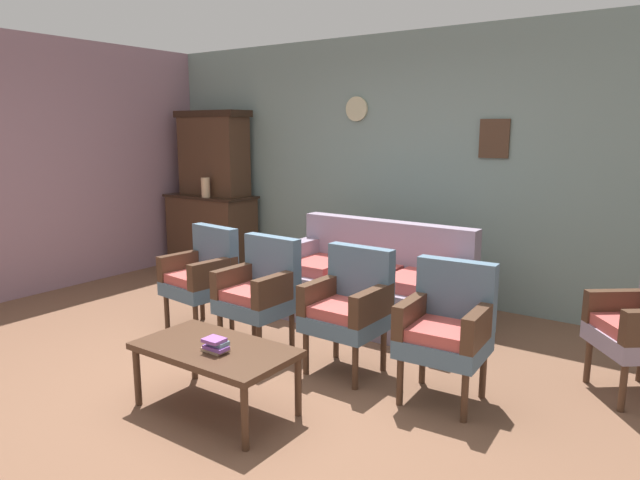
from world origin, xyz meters
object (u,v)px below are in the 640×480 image
object	(u,v)px
side_cabinet	(212,232)
armchair_near_couch_end	(349,304)
floral_couch	(371,287)
armchair_row_middle	(447,325)
coffee_table	(215,353)
armchair_near_cabinet	(202,274)
book_stack_on_table	(216,345)
armchair_by_doorway	(260,289)
vase_on_cabinet	(206,187)

from	to	relation	value
side_cabinet	armchair_near_couch_end	distance (m)	3.52
floral_couch	armchair_row_middle	distance (m)	1.58
side_cabinet	armchair_row_middle	size ratio (longest dim) A/B	1.28
armchair_near_couch_end	coffee_table	size ratio (longest dim) A/B	0.90
coffee_table	armchair_row_middle	bearing A→B (deg)	41.29
armchair_row_middle	armchair_near_cabinet	bearing A→B (deg)	179.08
side_cabinet	book_stack_on_table	bearing A→B (deg)	-44.00
floral_couch	armchair_by_doorway	size ratio (longest dim) A/B	1.97
armchair_near_cabinet	book_stack_on_table	world-z (taller)	armchair_near_cabinet
side_cabinet	book_stack_on_table	world-z (taller)	side_cabinet
armchair_by_doorway	vase_on_cabinet	bearing A→B (deg)	144.81
side_cabinet	armchair_by_doorway	bearing A→B (deg)	-36.89
vase_on_cabinet	armchair_by_doorway	distance (m)	2.74
armchair_near_cabinet	armchair_by_doorway	distance (m)	0.74
floral_couch	armchair_row_middle	world-z (taller)	same
armchair_near_cabinet	armchair_row_middle	bearing A→B (deg)	-0.92
floral_couch	armchair_near_couch_end	size ratio (longest dim) A/B	1.97
side_cabinet	armchair_near_couch_end	xyz separation A→B (m)	(3.10, -1.67, 0.03)
book_stack_on_table	armchair_row_middle	bearing A→B (deg)	44.77
vase_on_cabinet	coffee_table	world-z (taller)	vase_on_cabinet
vase_on_cabinet	coffee_table	xyz separation A→B (m)	(2.63, -2.47, -0.67)
vase_on_cabinet	armchair_near_cabinet	world-z (taller)	vase_on_cabinet
vase_on_cabinet	coffee_table	distance (m)	3.67
armchair_by_doorway	armchair_row_middle	bearing A→B (deg)	1.69
side_cabinet	floral_couch	distance (m)	2.76
armchair_row_middle	armchair_by_doorway	bearing A→B (deg)	-178.31
coffee_table	side_cabinet	bearing A→B (deg)	135.91
side_cabinet	armchair_by_doorway	distance (m)	2.88
armchair_row_middle	book_stack_on_table	xyz separation A→B (m)	(-1.04, -1.03, -0.04)
armchair_by_doorway	side_cabinet	bearing A→B (deg)	143.11
coffee_table	book_stack_on_table	xyz separation A→B (m)	(0.07, -0.06, 0.09)
armchair_row_middle	coffee_table	bearing A→B (deg)	-138.71
armchair_near_cabinet	book_stack_on_table	distance (m)	1.63
armchair_near_couch_end	floral_couch	bearing A→B (deg)	111.88
armchair_near_couch_end	armchair_row_middle	size ratio (longest dim) A/B	1.00
vase_on_cabinet	armchair_near_couch_end	size ratio (longest dim) A/B	0.26
floral_couch	vase_on_cabinet	bearing A→B (deg)	170.19
armchair_near_cabinet	coffee_table	world-z (taller)	armchair_near_cabinet
vase_on_cabinet	floral_couch	xyz separation A→B (m)	(2.56, -0.44, -0.72)
vase_on_cabinet	armchair_by_doorway	world-z (taller)	vase_on_cabinet
armchair_near_couch_end	armchair_row_middle	distance (m)	0.75
vase_on_cabinet	floral_couch	bearing A→B (deg)	-9.81
coffee_table	book_stack_on_table	world-z (taller)	book_stack_on_table
armchair_near_couch_end	book_stack_on_table	bearing A→B (deg)	-105.22
floral_couch	armchair_near_cabinet	bearing A→B (deg)	-137.40
side_cabinet	floral_couch	bearing A→B (deg)	-13.24
armchair_near_cabinet	armchair_row_middle	distance (m)	2.28
armchair_near_couch_end	book_stack_on_table	distance (m)	1.09
armchair_near_cabinet	coffee_table	xyz separation A→B (m)	(1.17, -1.01, -0.12)
book_stack_on_table	floral_couch	bearing A→B (deg)	93.59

